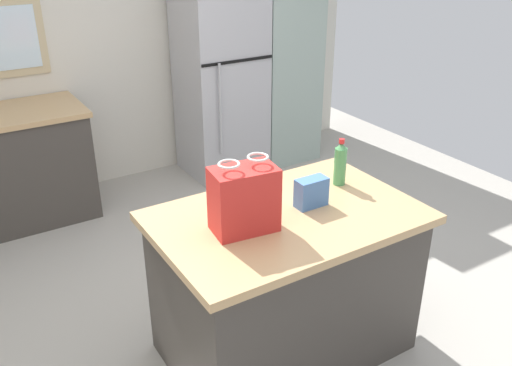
{
  "coord_description": "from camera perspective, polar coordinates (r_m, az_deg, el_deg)",
  "views": [
    {
      "loc": [
        -1.31,
        -2.3,
        2.21
      ],
      "look_at": [
        0.11,
        -0.01,
        0.92
      ],
      "focal_mm": 38.7,
      "sensor_mm": 36.0,
      "label": 1
    }
  ],
  "objects": [
    {
      "name": "tall_cabinet",
      "position": [
        5.4,
        2.68,
        13.95
      ],
      "size": [
        0.59,
        0.59,
        2.23
      ],
      "color": "#9EB2A8",
      "rests_on": "ground"
    },
    {
      "name": "small_box",
      "position": [
        2.84,
        5.73,
        -0.98
      ],
      "size": [
        0.17,
        0.08,
        0.15
      ],
      "primitive_type": "cube",
      "rotation": [
        0.0,
        0.0,
        -0.01
      ],
      "color": "#4775B7",
      "rests_on": "kitchen_island"
    },
    {
      "name": "refrigerator",
      "position": [
        5.11,
        -3.67,
        10.79
      ],
      "size": [
        0.7,
        0.66,
        1.8
      ],
      "color": "#B7B7BC",
      "rests_on": "ground"
    },
    {
      "name": "bottle",
      "position": [
        3.08,
        8.69,
        1.97
      ],
      "size": [
        0.07,
        0.07,
        0.27
      ],
      "color": "#4C9956",
      "rests_on": "kitchen_island"
    },
    {
      "name": "shopping_bag",
      "position": [
        2.58,
        -1.25,
        -1.67
      ],
      "size": [
        0.32,
        0.22,
        0.36
      ],
      "color": "red",
      "rests_on": "kitchen_island"
    },
    {
      "name": "kitchen_island",
      "position": [
        3.02,
        3.06,
        -10.34
      ],
      "size": [
        1.34,
        0.88,
        0.87
      ],
      "color": "#423D38",
      "rests_on": "ground"
    },
    {
      "name": "back_wall",
      "position": [
        5.0,
        -16.84,
        14.35
      ],
      "size": [
        5.24,
        0.13,
        2.63
      ],
      "color": "silver",
      "rests_on": "ground"
    },
    {
      "name": "ground",
      "position": [
        3.45,
        -1.72,
        -14.2
      ],
      "size": [
        6.29,
        6.29,
        0.0
      ],
      "primitive_type": "plane",
      "color": "#ADA89E"
    }
  ]
}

